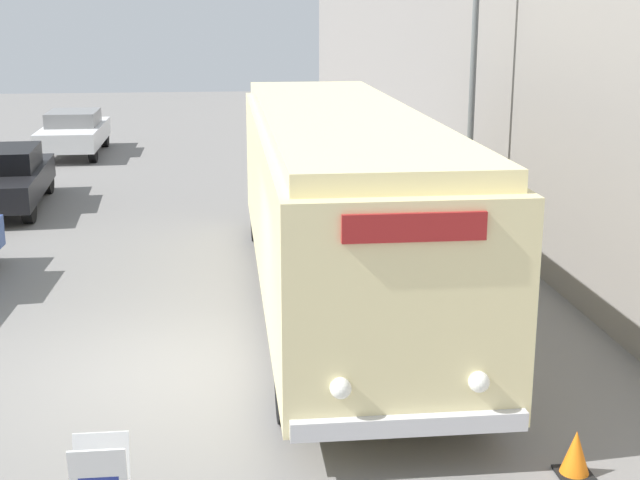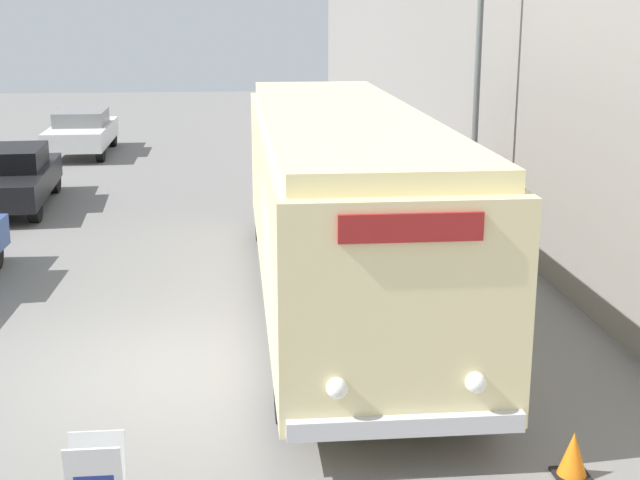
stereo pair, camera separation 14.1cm
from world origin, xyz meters
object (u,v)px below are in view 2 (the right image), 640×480
(vintage_bus, at_px, (341,197))
(parked_car_mid, at_px, (10,177))
(traffic_cone, at_px, (573,455))
(parked_car_far, at_px, (82,131))
(streetlamp, at_px, (480,24))

(vintage_bus, height_order, parked_car_mid, vintage_bus)
(traffic_cone, bearing_deg, parked_car_far, 111.07)
(vintage_bus, relative_size, traffic_cone, 22.67)
(traffic_cone, bearing_deg, vintage_bus, 106.64)
(vintage_bus, xyz_separation_m, parked_car_far, (-6.58, 15.80, -1.03))
(parked_car_mid, xyz_separation_m, parked_car_far, (0.41, 7.97, -0.00))
(parked_car_far, distance_m, traffic_cone, 23.07)
(vintage_bus, xyz_separation_m, parked_car_mid, (-6.99, 7.83, -1.02))
(streetlamp, bearing_deg, traffic_cone, -98.06)
(parked_car_far, bearing_deg, parked_car_mid, -93.38)
(vintage_bus, xyz_separation_m, traffic_cone, (1.71, -5.72, -1.53))
(parked_car_far, bearing_deg, streetlamp, -53.80)
(streetlamp, xyz_separation_m, traffic_cone, (-1.24, -8.72, -4.12))
(streetlamp, relative_size, parked_car_far, 1.48)
(parked_car_mid, height_order, parked_car_far, parked_car_mid)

